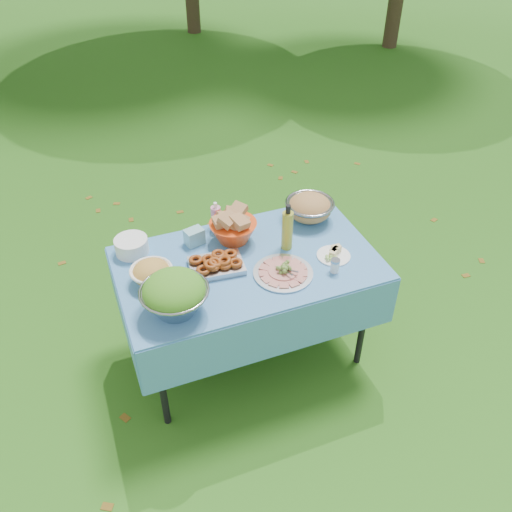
{
  "coord_description": "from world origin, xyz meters",
  "views": [
    {
      "loc": [
        -0.81,
        -2.22,
        2.7
      ],
      "look_at": [
        0.05,
        0.0,
        0.79
      ],
      "focal_mm": 38.0,
      "sensor_mm": 36.0,
      "label": 1
    }
  ],
  "objects": [
    {
      "name": "plate_stack",
      "position": [
        -0.59,
        0.32,
        0.81
      ],
      "size": [
        0.22,
        0.22,
        0.09
      ],
      "primitive_type": "cylinder",
      "rotation": [
        0.0,
        0.0,
        -0.13
      ],
      "color": "white",
      "rests_on": "picnic_table"
    },
    {
      "name": "ground",
      "position": [
        0.0,
        0.0,
        0.0
      ],
      "size": [
        80.0,
        80.0,
        0.0
      ],
      "primitive_type": "plane",
      "color": "#163A0A",
      "rests_on": "ground"
    },
    {
      "name": "oil_bottle",
      "position": [
        0.26,
        0.04,
        0.91
      ],
      "size": [
        0.08,
        0.08,
        0.29
      ],
      "primitive_type": "cylinder",
      "rotation": [
        0.0,
        0.0,
        0.19
      ],
      "color": "#ABAD2D",
      "rests_on": "picnic_table"
    },
    {
      "name": "pasta_bowl_steel",
      "position": [
        0.51,
        0.27,
        0.84
      ],
      "size": [
        0.37,
        0.37,
        0.16
      ],
      "primitive_type": null,
      "rotation": [
        0.0,
        0.0,
        -0.25
      ],
      "color": "#93959B",
      "rests_on": "picnic_table"
    },
    {
      "name": "wipes_box",
      "position": [
        -0.23,
        0.28,
        0.81
      ],
      "size": [
        0.12,
        0.1,
        0.1
      ],
      "primitive_type": "cube",
      "rotation": [
        0.0,
        0.0,
        0.25
      ],
      "color": "#82C2CC",
      "rests_on": "picnic_table"
    },
    {
      "name": "pasta_bowl_white",
      "position": [
        -0.54,
        0.03,
        0.82
      ],
      "size": [
        0.29,
        0.29,
        0.12
      ],
      "primitive_type": null,
      "rotation": [
        0.0,
        0.0,
        0.38
      ],
      "color": "white",
      "rests_on": "picnic_table"
    },
    {
      "name": "sanitizer_bottle",
      "position": [
        -0.06,
        0.39,
        0.85
      ],
      "size": [
        0.06,
        0.06,
        0.17
      ],
      "primitive_type": "cylinder",
      "rotation": [
        0.0,
        0.0,
        -0.03
      ],
      "color": "pink",
      "rests_on": "picnic_table"
    },
    {
      "name": "bread_bowl",
      "position": [
        -0.01,
        0.23,
        0.85
      ],
      "size": [
        0.29,
        0.29,
        0.19
      ],
      "primitive_type": null,
      "rotation": [
        0.0,
        0.0,
        -0.05
      ],
      "color": "#F04816",
      "rests_on": "picnic_table"
    },
    {
      "name": "salad_bowl",
      "position": [
        -0.47,
        -0.23,
        0.87
      ],
      "size": [
        0.38,
        0.38,
        0.23
      ],
      "primitive_type": null,
      "rotation": [
        0.0,
        0.0,
        0.09
      ],
      "color": "#93959B",
      "rests_on": "picnic_table"
    },
    {
      "name": "fried_tray",
      "position": [
        -0.18,
        0.01,
        0.8
      ],
      "size": [
        0.31,
        0.24,
        0.07
      ],
      "primitive_type": "cube",
      "rotation": [
        0.0,
        0.0,
        -0.09
      ],
      "color": "#B6B6BA",
      "rests_on": "picnic_table"
    },
    {
      "name": "picnic_table",
      "position": [
        0.0,
        0.0,
        0.38
      ],
      "size": [
        1.46,
        0.86,
        0.76
      ],
      "primitive_type": "cube",
      "color": "#81CBF8",
      "rests_on": "ground"
    },
    {
      "name": "shaker",
      "position": [
        0.42,
        -0.25,
        0.8
      ],
      "size": [
        0.06,
        0.06,
        0.08
      ],
      "primitive_type": "cylinder",
      "rotation": [
        0.0,
        0.0,
        -0.26
      ],
      "color": "white",
      "rests_on": "picnic_table"
    },
    {
      "name": "charcuterie_platter",
      "position": [
        0.15,
        -0.17,
        0.8
      ],
      "size": [
        0.35,
        0.35,
        0.08
      ],
      "primitive_type": "cylinder",
      "rotation": [
        0.0,
        0.0,
        -0.05
      ],
      "color": "#BABCC2",
      "rests_on": "picnic_table"
    },
    {
      "name": "cheese_plate",
      "position": [
        0.48,
        -0.13,
        0.79
      ],
      "size": [
        0.2,
        0.2,
        0.05
      ],
      "primitive_type": "cylinder",
      "rotation": [
        0.0,
        0.0,
        0.02
      ],
      "color": "white",
      "rests_on": "picnic_table"
    }
  ]
}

